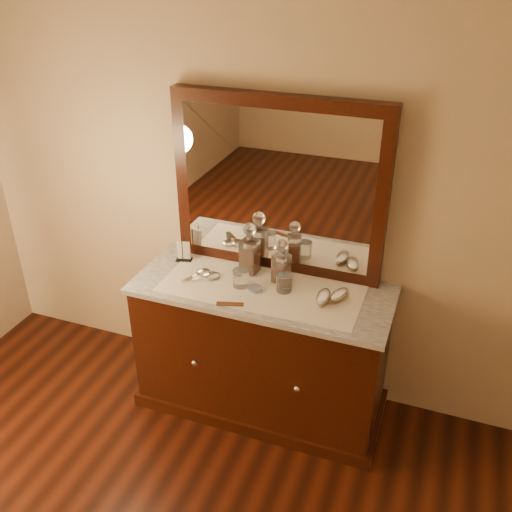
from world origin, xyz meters
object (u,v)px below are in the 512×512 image
brush_far (339,295)px  brush_near (323,298)px  napkin_rack (184,252)px  decanter_right (281,266)px  dresser_cabinet (262,350)px  pin_dish (255,288)px  hand_mirror_outer (200,273)px  mirror_frame (278,187)px  comb (230,304)px  decanter_left (250,253)px  hand_mirror_inner (208,277)px

brush_far → brush_near: bearing=-144.7°
napkin_rack → decanter_right: (0.62, -0.04, 0.05)m
dresser_cabinet → brush_far: 0.63m
dresser_cabinet → brush_near: (0.35, -0.02, 0.47)m
pin_dish → hand_mirror_outer: 0.35m
decanter_right → brush_near: (0.27, -0.11, -0.08)m
mirror_frame → brush_far: (0.42, -0.22, -0.48)m
pin_dish → comb: pin_dish is taller
decanter_left → mirror_frame: bearing=43.5°
mirror_frame → decanter_right: mirror_frame is taller
hand_mirror_outer → brush_far: bearing=2.3°
decanter_left → brush_far: (0.54, -0.10, -0.10)m
mirror_frame → comb: bearing=-102.0°
dresser_cabinet → mirror_frame: (0.00, 0.25, 0.94)m
decanter_left → brush_far: size_ratio=1.91×
napkin_rack → decanter_left: decanter_left is taller
dresser_cabinet → decanter_left: bearing=133.6°
comb → brush_near: size_ratio=0.89×
dresser_cabinet → brush_near: 0.58m
dresser_cabinet → hand_mirror_inner: 0.56m
pin_dish → brush_far: (0.45, 0.07, 0.01)m
brush_far → hand_mirror_inner: 0.74m
comb → brush_near: (0.45, 0.20, 0.02)m
hand_mirror_outer → decanter_left: bearing=27.4°
decanter_right → hand_mirror_inner: size_ratio=1.30×
hand_mirror_inner → brush_near: bearing=-0.2°
pin_dish → decanter_left: 0.23m
mirror_frame → decanter_left: 0.41m
mirror_frame → pin_dish: bearing=-95.8°
napkin_rack → dresser_cabinet: bearing=-12.8°
comb → brush_far: 0.58m
napkin_rack → mirror_frame: bearing=12.7°
pin_dish → napkin_rack: napkin_rack is taller
brush_near → brush_far: size_ratio=0.99×
hand_mirror_inner → pin_dish: bearing=-4.5°
brush_near → hand_mirror_inner: bearing=179.8°
pin_dish → decanter_left: size_ratio=0.27×
hand_mirror_outer → hand_mirror_inner: bearing=-17.6°
brush_near → brush_far: (0.07, 0.05, -0.00)m
decanter_right → brush_far: bearing=-9.3°
napkin_rack → hand_mirror_outer: napkin_rack is taller
decanter_left → hand_mirror_outer: decanter_left is taller
decanter_right → hand_mirror_inner: decanter_right is taller
dresser_cabinet → hand_mirror_inner: size_ratio=6.91×
brush_far → hand_mirror_inner: size_ratio=0.80×
decanter_right → hand_mirror_outer: (-0.46, -0.09, -0.09)m
dresser_cabinet → hand_mirror_outer: 0.59m
comb → napkin_rack: 0.56m
dresser_cabinet → napkin_rack: size_ratio=9.78×
pin_dish → napkin_rack: 0.54m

